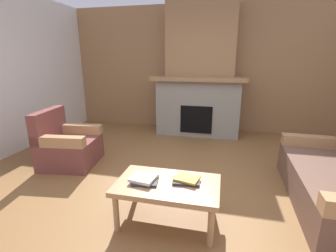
# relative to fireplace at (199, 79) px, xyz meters

# --- Properties ---
(ground) EXTENTS (9.00, 9.00, 0.00)m
(ground) POSITION_rel_fireplace_xyz_m (0.00, -2.62, -1.16)
(ground) COLOR brown
(wall_back_wood_panel) EXTENTS (6.00, 0.12, 2.70)m
(wall_back_wood_panel) POSITION_rel_fireplace_xyz_m (0.00, 0.38, 0.19)
(wall_back_wood_panel) COLOR #997047
(wall_back_wood_panel) RESTS_ON ground
(fireplace) EXTENTS (1.90, 0.82, 2.70)m
(fireplace) POSITION_rel_fireplace_xyz_m (0.00, 0.00, 0.00)
(fireplace) COLOR gray
(fireplace) RESTS_ON ground
(armchair) EXTENTS (0.85, 0.85, 0.85)m
(armchair) POSITION_rel_fireplace_xyz_m (-1.78, -2.12, -0.87)
(armchair) COLOR brown
(armchair) RESTS_ON ground
(coffee_table) EXTENTS (1.00, 0.60, 0.43)m
(coffee_table) POSITION_rel_fireplace_xyz_m (0.04, -3.11, -0.79)
(coffee_table) COLOR tan
(coffee_table) RESTS_ON ground
(book_stack_near_edge) EXTENTS (0.29, 0.24, 0.05)m
(book_stack_near_edge) POSITION_rel_fireplace_xyz_m (-0.19, -3.14, -0.71)
(book_stack_near_edge) COLOR #2D2D33
(book_stack_near_edge) RESTS_ON coffee_table
(book_stack_center) EXTENTS (0.27, 0.23, 0.05)m
(book_stack_center) POSITION_rel_fireplace_xyz_m (0.22, -3.05, -0.71)
(book_stack_center) COLOR #2D2D33
(book_stack_center) RESTS_ON coffee_table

